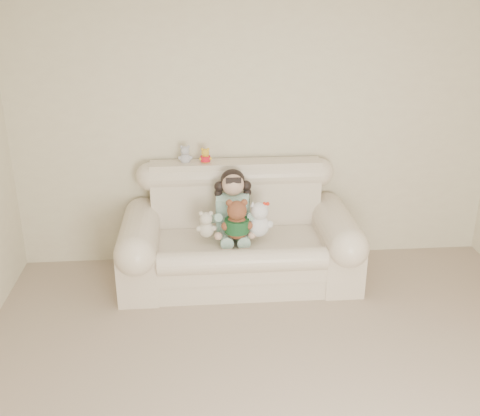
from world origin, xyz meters
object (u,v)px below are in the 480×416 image
Objects in this scene: brown_teddy at (237,216)px; sofa at (239,228)px; white_cat at (259,216)px; seated_child at (233,203)px; cream_teddy at (206,222)px.

sofa is at bearing 95.12° from brown_teddy.
white_cat is at bearing -39.58° from sofa.
seated_child is 2.22× the size of cream_teddy.
brown_teddy is at bearing -100.98° from sofa.
seated_child is 0.25m from brown_teddy.
white_cat is (0.16, -0.13, 0.17)m from sofa.
sofa reaches higher than white_cat.
seated_child is at bearing 120.66° from sofa.
seated_child is 1.47× the size of brown_teddy.
sofa is 5.57× the size of white_cat.
seated_child is at bearing 109.43° from brown_teddy.
sofa is 0.26m from brown_teddy.
white_cat is (0.20, 0.04, -0.02)m from brown_teddy.
seated_child reaches higher than sofa.
white_cat is 0.46m from cream_teddy.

